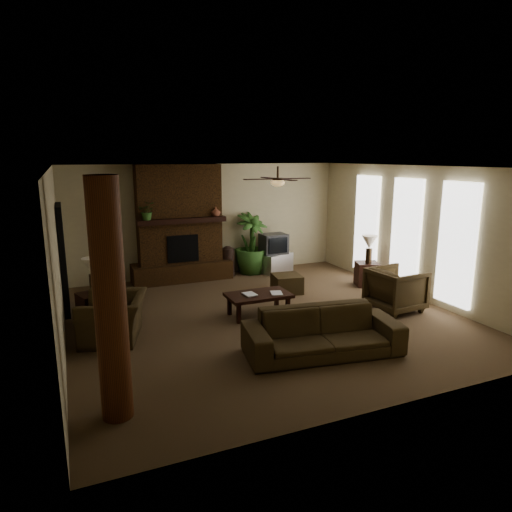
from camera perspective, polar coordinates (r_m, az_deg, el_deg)
name	(u,v)px	position (r m, az deg, el deg)	size (l,w,h in m)	color
room_shell	(264,244)	(8.31, 1.08, 1.47)	(7.00, 7.00, 7.00)	brown
fireplace	(180,233)	(11.11, -9.53, 2.83)	(2.40, 0.70, 2.80)	#4B2C14
windows	(406,233)	(10.35, 18.35, 2.75)	(0.08, 3.65, 2.35)	white
log_column	(110,302)	(5.30, -17.91, -5.58)	(0.36, 0.36, 2.80)	#5D2E17
doorway	(63,259)	(9.45, -23.15, -0.37)	(0.10, 1.00, 2.10)	black
ceiling_fan	(278,181)	(8.61, 2.75, 9.43)	(1.35, 1.35, 0.37)	black
sofa	(323,325)	(7.06, 8.43, -8.58)	(2.39, 0.70, 0.93)	#3D301A
armchair_left	(113,310)	(7.89, -17.52, -6.55)	(1.13, 0.74, 0.99)	#3D301A
armchair_right	(396,287)	(9.30, 17.24, -3.80)	(0.91, 0.85, 0.94)	#3D301A
coffee_table	(259,297)	(8.63, 0.32, -5.14)	(1.20, 0.70, 0.43)	black
ottoman	(287,284)	(10.14, 3.91, -3.49)	(0.60, 0.60, 0.40)	#3D301A
tv_stand	(276,263)	(11.87, 2.48, -0.85)	(0.85, 0.50, 0.50)	silver
tv	(274,244)	(11.74, 2.25, 1.55)	(0.66, 0.55, 0.52)	#3A3A3C
floor_vase	(228,259)	(11.50, -3.56, -0.37)	(0.34, 0.34, 0.77)	#30201B
floor_plant	(251,256)	(11.74, -0.62, -0.05)	(0.88, 1.56, 0.88)	#346026
side_table_left	(94,308)	(8.83, -19.72, -6.15)	(0.50, 0.50, 0.55)	black
lamp_left	(92,269)	(8.67, -19.93, -1.51)	(0.45, 0.45, 0.65)	black
side_table_right	(367,274)	(10.95, 13.80, -2.21)	(0.50, 0.50, 0.55)	black
lamp_right	(369,244)	(10.75, 14.10, 1.46)	(0.45, 0.45, 0.65)	black
mantel_plant	(147,213)	(10.60, -13.53, 5.30)	(0.38, 0.42, 0.33)	#346026
mantel_vase	(216,212)	(11.01, -5.08, 5.57)	(0.22, 0.23, 0.22)	brown
book_a	(245,288)	(8.45, -1.45, -4.11)	(0.22, 0.03, 0.29)	#999999
book_b	(271,287)	(8.57, 1.89, -3.87)	(0.21, 0.02, 0.29)	#999999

